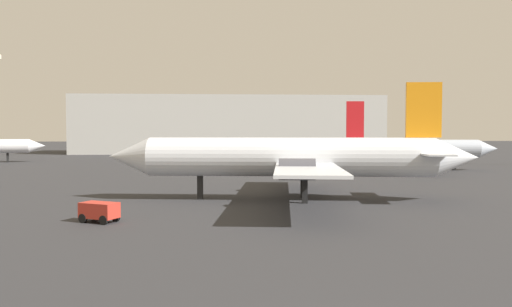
{
  "coord_description": "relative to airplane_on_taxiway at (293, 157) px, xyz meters",
  "views": [
    {
      "loc": [
        -4.1,
        -11.59,
        5.89
      ],
      "look_at": [
        0.37,
        52.87,
        3.06
      ],
      "focal_mm": 34.6,
      "sensor_mm": 36.0,
      "label": 1
    }
  ],
  "objects": [
    {
      "name": "baggage_cart",
      "position": [
        -14.1,
        -9.57,
        -2.94
      ],
      "size": [
        2.73,
        2.25,
        1.3
      ],
      "rotation": [
        0.0,
        0.0,
        2.68
      ],
      "color": "red",
      "rests_on": "ground_plane"
    },
    {
      "name": "airplane_distant",
      "position": [
        22.92,
        31.61,
        -0.38
      ],
      "size": [
        25.95,
        23.89,
        10.58
      ],
      "rotation": [
        0.0,
        0.0,
        -0.07
      ],
      "color": "#B2BCCC",
      "rests_on": "ground_plane"
    },
    {
      "name": "airplane_on_taxiway",
      "position": [
        0.0,
        0.0,
        0.0
      ],
      "size": [
        31.98,
        27.65,
        10.08
      ],
      "rotation": [
        0.0,
        0.0,
        3.01
      ],
      "color": "silver",
      "rests_on": "ground_plane"
    },
    {
      "name": "terminal_building",
      "position": [
        -3.92,
        98.79,
        4.17
      ],
      "size": [
        83.94,
        23.19,
        15.74
      ],
      "primitive_type": "cube",
      "color": "#B7B7B2",
      "rests_on": "ground_plane"
    }
  ]
}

